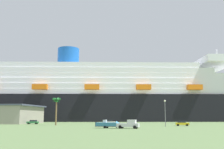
{
  "coord_description": "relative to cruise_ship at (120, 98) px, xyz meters",
  "views": [
    {
      "loc": [
        6.96,
        -79.48,
        3.09
      ],
      "look_at": [
        -1.98,
        40.85,
        22.61
      ],
      "focal_mm": 41.33,
      "sensor_mm": 36.0,
      "label": 1
    }
  ],
  "objects": [
    {
      "name": "ground_plane",
      "position": [
        -0.19,
        -49.63,
        -13.92
      ],
      "size": [
        600.0,
        600.0,
        0.0
      ],
      "primitive_type": "plane",
      "color": "#567042"
    },
    {
      "name": "cruise_ship",
      "position": [
        0.0,
        0.0,
        0.0
      ],
      "size": [
        244.52,
        58.62,
        53.94
      ],
      "color": "black",
      "rests_on": "ground_plane"
    },
    {
      "name": "pickup_truck",
      "position": [
        6.14,
        -92.79,
        -12.88
      ],
      "size": [
        5.91,
        3.3,
        2.2
      ],
      "color": "silver",
      "rests_on": "ground_plane"
    },
    {
      "name": "small_boat_on_trailer",
      "position": [
        1.07,
        -91.55,
        -12.96
      ],
      "size": [
        7.77,
        3.33,
        2.15
      ],
      "color": "#595960",
      "rests_on": "ground_plane"
    },
    {
      "name": "palm_tree",
      "position": [
        -19.06,
        -71.26,
        -6.2
      ],
      "size": [
        3.25,
        3.05,
        9.54
      ],
      "color": "brown",
      "rests_on": "ground_plane"
    },
    {
      "name": "street_lamp",
      "position": [
        16.88,
        -80.27,
        -8.77
      ],
      "size": [
        0.56,
        0.56,
        7.9
      ],
      "color": "slate",
      "rests_on": "ground_plane"
    },
    {
      "name": "parked_car_blue_suv",
      "position": [
        -38.24,
        -61.21,
        -13.09
      ],
      "size": [
        4.9,
        2.81,
        1.58
      ],
      "color": "#264C99",
      "rests_on": "ground_plane"
    },
    {
      "name": "parked_car_yellow_taxi",
      "position": [
        22.91,
        -74.07,
        -13.09
      ],
      "size": [
        4.4,
        2.43,
        1.58
      ],
      "color": "yellow",
      "rests_on": "ground_plane"
    },
    {
      "name": "parked_car_green_wagon",
      "position": [
        -31.58,
        -59.62,
        -13.09
      ],
      "size": [
        4.6,
        2.52,
        1.58
      ],
      "color": "#2D723F",
      "rests_on": "ground_plane"
    },
    {
      "name": "parked_car_white_van",
      "position": [
        -1.76,
        -57.67,
        -13.09
      ],
      "size": [
        4.48,
        2.07,
        1.58
      ],
      "color": "white",
      "rests_on": "ground_plane"
    }
  ]
}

